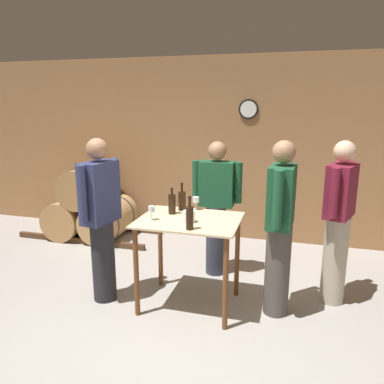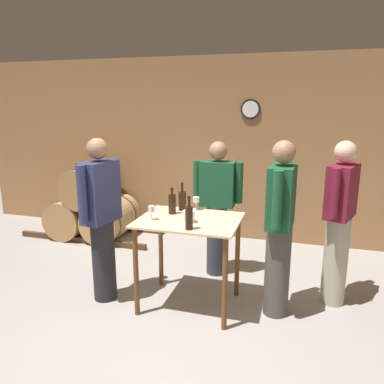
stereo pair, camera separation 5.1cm
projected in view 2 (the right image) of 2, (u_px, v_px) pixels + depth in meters
name	position (u px, v px, depth m)	size (l,w,h in m)	color
ground_plane	(164.00, 326.00, 3.49)	(14.00, 14.00, 0.00)	#9E9993
back_wall	(224.00, 150.00, 5.59)	(8.40, 0.08, 2.70)	#996B42
barrel_rack	(92.00, 207.00, 5.80)	(2.08, 0.88, 1.12)	#4C331E
tasting_table	(189.00, 236.00, 3.70)	(0.99, 0.78, 0.92)	beige
wine_bottle_far_left	(172.00, 204.00, 3.82)	(0.08, 0.08, 0.27)	black
wine_bottle_left	(182.00, 200.00, 3.95)	(0.08, 0.08, 0.30)	black
wine_bottle_center	(189.00, 217.00, 3.34)	(0.07, 0.07, 0.31)	black
wine_glass_near_left	(151.00, 210.00, 3.61)	(0.06, 0.06, 0.14)	silver
wine_glass_near_center	(196.00, 200.00, 3.95)	(0.07, 0.07, 0.14)	silver
ice_bucket	(189.00, 217.00, 3.55)	(0.12, 0.12, 0.11)	white
person_host	(217.00, 206.00, 4.41)	(0.59, 0.24, 1.61)	#333847
person_visitor_with_scarf	(280.00, 226.00, 3.51)	(0.25, 0.59, 1.71)	#4C4742
person_visitor_bearded	(101.00, 217.00, 3.80)	(0.29, 0.58, 1.70)	#232328
person_visitor_near_door	(339.00, 221.00, 3.71)	(0.34, 0.56, 1.68)	#B7AD93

